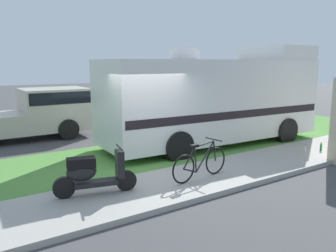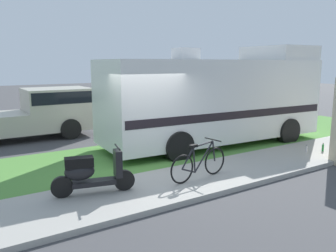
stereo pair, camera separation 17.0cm
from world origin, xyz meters
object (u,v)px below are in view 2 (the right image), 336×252
object	(u,v)px
bicycle	(199,163)
bottle_green	(306,149)
motorhome_rv	(217,98)
scooter	(90,173)
pickup_truck_near	(35,112)
bottle_spare	(323,148)

from	to	relation	value
bicycle	bottle_green	xyz separation A→B (m)	(4.18, 0.12, -0.27)
motorhome_rv	bicycle	bearing A→B (deg)	-136.32
motorhome_rv	scooter	distance (m)	5.92
scooter	bottle_green	xyz separation A→B (m)	(6.63, -0.34, -0.35)
pickup_truck_near	bottle_green	world-z (taller)	pickup_truck_near
motorhome_rv	pickup_truck_near	xyz separation A→B (m)	(-4.94, 4.55, -0.63)
scooter	pickup_truck_near	distance (m)	6.89
bottle_green	bottle_spare	distance (m)	0.60
bicycle	pickup_truck_near	size ratio (longest dim) A/B	0.32
scooter	pickup_truck_near	size ratio (longest dim) A/B	0.32
bicycle	pickup_truck_near	bearing A→B (deg)	105.56
motorhome_rv	scooter	size ratio (longest dim) A/B	4.64
scooter	bottle_green	size ratio (longest dim) A/B	7.03
motorhome_rv	bottle_green	xyz separation A→B (m)	(1.28, -2.65, -1.38)
scooter	bicycle	distance (m)	2.49
pickup_truck_near	bottle_spare	world-z (taller)	pickup_truck_near
bottle_green	motorhome_rv	bearing A→B (deg)	115.77
pickup_truck_near	bottle_green	xyz separation A→B (m)	(6.22, -7.20, -0.75)
scooter	bicycle	size ratio (longest dim) A/B	0.98
bottle_spare	motorhome_rv	bearing A→B (deg)	123.32
motorhome_rv	scooter	xyz separation A→B (m)	(-5.35, -2.31, -1.03)
motorhome_rv	bottle_green	size ratio (longest dim) A/B	32.64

